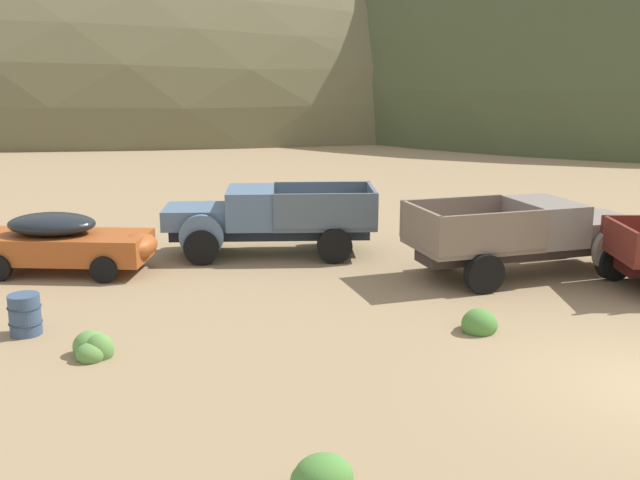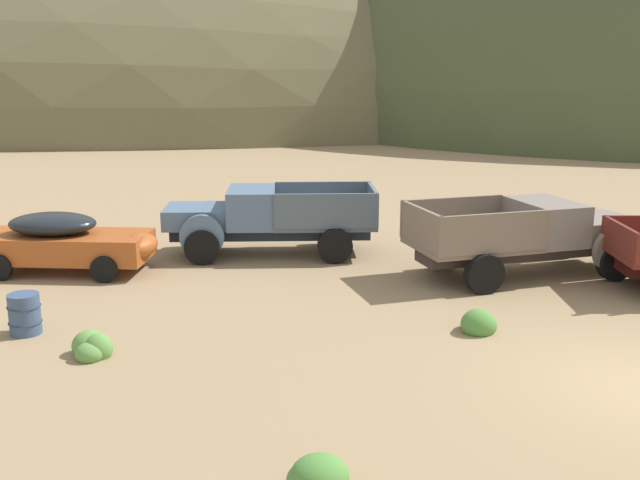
{
  "view_description": "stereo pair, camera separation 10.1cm",
  "coord_description": "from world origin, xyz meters",
  "px_view_note": "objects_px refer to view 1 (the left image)",
  "views": [
    {
      "loc": [
        -7.0,
        -10.71,
        5.31
      ],
      "look_at": [
        -4.81,
        6.65,
        1.12
      ],
      "focal_mm": 41.59,
      "sensor_mm": 36.0,
      "label": 1
    },
    {
      "loc": [
        -6.9,
        -10.73,
        5.31
      ],
      "look_at": [
        -4.81,
        6.65,
        1.12
      ],
      "focal_mm": 41.59,
      "sensor_mm": 36.0,
      "label": 2
    }
  ],
  "objects_px": {
    "car_oxide_orange": "(68,242)",
    "truck_primer_gray": "(539,235)",
    "truck_chalk_blue": "(258,219)",
    "oil_drum_foreground": "(25,315)"
  },
  "relations": [
    {
      "from": "car_oxide_orange",
      "to": "oil_drum_foreground",
      "type": "bearing_deg",
      "value": -78.93
    },
    {
      "from": "truck_primer_gray",
      "to": "oil_drum_foreground",
      "type": "distance_m",
      "value": 12.38
    },
    {
      "from": "car_oxide_orange",
      "to": "oil_drum_foreground",
      "type": "xyz_separation_m",
      "value": [
        0.04,
        -4.57,
        -0.4
      ]
    },
    {
      "from": "car_oxide_orange",
      "to": "oil_drum_foreground",
      "type": "relative_size",
      "value": 5.81
    },
    {
      "from": "truck_chalk_blue",
      "to": "oil_drum_foreground",
      "type": "height_order",
      "value": "truck_chalk_blue"
    },
    {
      "from": "truck_chalk_blue",
      "to": "truck_primer_gray",
      "type": "height_order",
      "value": "same"
    },
    {
      "from": "truck_primer_gray",
      "to": "truck_chalk_blue",
      "type": "bearing_deg",
      "value": 147.99
    },
    {
      "from": "truck_chalk_blue",
      "to": "oil_drum_foreground",
      "type": "distance_m",
      "value": 7.65
    },
    {
      "from": "car_oxide_orange",
      "to": "truck_primer_gray",
      "type": "bearing_deg",
      "value": 3.18
    },
    {
      "from": "car_oxide_orange",
      "to": "truck_primer_gray",
      "type": "xyz_separation_m",
      "value": [
        12.04,
        -1.57,
        0.2
      ]
    }
  ]
}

